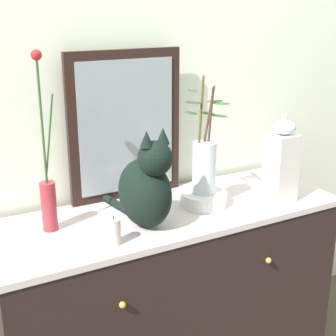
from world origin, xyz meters
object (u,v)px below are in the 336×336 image
Objects in this scene: bowl_porcelain at (203,199)px; candle_pillar at (114,232)px; sideboard at (168,300)px; mirror_leaning at (126,126)px; vase_slim_green at (48,192)px; vase_glass_clear at (204,163)px; jar_lidded_porcelain at (281,162)px; cat_sitting at (146,187)px.

candle_pillar is (-0.45, -0.14, 0.02)m from bowl_porcelain.
sideboard is 2.32× the size of mirror_leaning.
vase_slim_green reaches higher than bowl_porcelain.
vase_glass_clear is (0.61, -0.07, 0.03)m from vase_slim_green.
jar_lidded_porcelain is (0.30, -0.11, -0.01)m from vase_glass_clear.
bowl_porcelain reaches higher than sideboard.
jar_lidded_porcelain reaches higher than sideboard.
candle_pillar is at bearing -154.37° from cat_sitting.
mirror_leaning is 0.44m from vase_slim_green.
mirror_leaning is 1.67× the size of jar_lidded_porcelain.
vase_glass_clear is at bearing -45.82° from mirror_leaning.
sideboard is at bearing 30.90° from cat_sitting.
sideboard is at bearing 174.60° from bowl_porcelain.
vase_slim_green reaches higher than candle_pillar.
sideboard is at bearing 28.12° from candle_pillar.
mirror_leaning is at bearing 78.55° from cat_sitting.
vase_glass_clear is 4.46× the size of candle_pillar.
vase_slim_green is (-0.45, 0.06, 0.55)m from sideboard.
mirror_leaning is at bearing 133.93° from bowl_porcelain.
jar_lidded_porcelain is (0.30, -0.11, 0.14)m from bowl_porcelain.
mirror_leaning is 0.65m from jar_lidded_porcelain.
jar_lidded_porcelain is at bearing -11.09° from vase_slim_green.
vase_glass_clear reaches higher than jar_lidded_porcelain.
bowl_porcelain is at bearing 160.82° from jar_lidded_porcelain.
cat_sitting is 0.32m from bowl_porcelain.
candle_pillar reaches higher than sideboard.
vase_slim_green is 0.62m from vase_glass_clear.
sideboard is 2.22× the size of vase_slim_green.
bowl_porcelain is (0.61, -0.07, -0.12)m from vase_slim_green.
bowl_porcelain is (0.29, 0.07, -0.12)m from cat_sitting.
mirror_leaning is at bearing 108.25° from sideboard.
vase_slim_green is at bearing 173.26° from vase_glass_clear.
vase_slim_green is at bearing 126.40° from candle_pillar.
vase_glass_clear reaches higher than candle_pillar.
jar_lidded_porcelain reaches higher than bowl_porcelain.
vase_glass_clear is (0.16, -0.01, 0.59)m from sideboard.
vase_glass_clear is at bearing 13.01° from cat_sitting.
vase_slim_green is 0.93m from jar_lidded_porcelain.
jar_lidded_porcelain is at bearing -3.78° from cat_sitting.
jar_lidded_porcelain is (0.91, -0.18, 0.02)m from vase_slim_green.
sideboard is 0.75m from mirror_leaning.
mirror_leaning is at bearing 23.49° from vase_slim_green.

